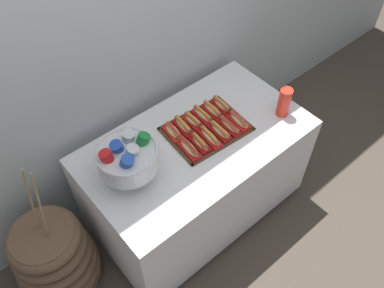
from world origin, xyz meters
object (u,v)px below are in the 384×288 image
Objects in this scene: hot_dog_11 at (222,105)px; serving_tray at (206,129)px; hot_dog_0 at (189,148)px; hot_dog_2 at (210,137)px; hot_dog_10 at (213,110)px; buffet_table at (196,175)px; hot_dog_9 at (203,115)px; hot_dog_1 at (200,143)px; hot_dog_5 at (239,120)px; hot_dog_8 at (193,121)px; floor_vase at (55,258)px; hot_dog_3 at (220,131)px; cup_stack at (284,102)px; hot_dog_4 at (230,126)px; hot_dog_7 at (183,126)px; hot_dog_6 at (173,131)px; punch_bowl at (127,158)px.

serving_tray is at bearing -160.22° from hot_dog_11.
hot_dog_0 reaches higher than hot_dog_2.
buffet_table is at bearing -155.84° from hot_dog_10.
hot_dog_9 reaches higher than buffet_table.
hot_dog_5 is at bearing -3.97° from hot_dog_1.
floor_vase is at bearing 177.69° from hot_dog_8.
hot_dog_2 is at bearing -118.41° from serving_tray.
cup_stack is (0.42, -0.12, 0.06)m from hot_dog_3.
cup_stack reaches higher than hot_dog_5.
hot_dog_4 is 0.84× the size of cup_stack.
hot_dog_1 is 0.97× the size of hot_dog_3.
hot_dog_1 is 0.92× the size of hot_dog_5.
hot_dog_7 is at bearing 176.03° from hot_dog_10.
serving_tray is 0.51m from cup_stack.
hot_dog_9 is 0.50m from cup_stack.
hot_dog_4 reaches higher than hot_dog_6.
hot_dog_0 is 1.10× the size of hot_dog_1.
hot_dog_11 reaches higher than hot_dog_8.
hot_dog_1 is at bearing -69.53° from hot_dog_6.
hot_dog_3 reaches higher than hot_dog_10.
hot_dog_3 is (0.15, -0.01, 0.00)m from hot_dog_1.
hot_dog_3 is 0.44m from cup_stack.
hot_dog_2 is 0.53m from punch_bowl.
hot_dog_9 is (0.16, 0.15, 0.00)m from hot_dog_1.
hot_dog_9 reaches higher than hot_dog_4.
hot_dog_3 is 0.22m from hot_dog_11.
hot_dog_6 is (-0.18, 0.10, 0.03)m from serving_tray.
hot_dog_2 is 0.52m from cup_stack.
hot_dog_8 is at bearing 86.03° from hot_dog_2.
hot_dog_3 reaches higher than buffet_table.
hot_dog_3 is at bearing -10.74° from floor_vase.
hot_dog_0 is at bearing -160.22° from serving_tray.
hot_dog_10 is (0.22, 0.10, 0.39)m from buffet_table.
hot_dog_7 is 1.06× the size of hot_dog_11.
hot_dog_4 is 0.67m from punch_bowl.
hot_dog_11 is at bearing 19.78° from serving_tray.
hot_dog_6 is at bearing 176.03° from hot_dog_9.
floor_vase is at bearing 168.23° from hot_dog_1.
hot_dog_0 is 1.00× the size of hot_dog_7.
hot_dog_1 and hot_dog_10 have the same top height.
serving_tray is (0.10, 0.02, 0.36)m from buffet_table.
hot_dog_8 is at bearing 7.81° from punch_bowl.
hot_dog_3 is 0.22m from hot_dog_7.
floor_vase is at bearing 167.60° from hot_dog_0.
hot_dog_9 reaches higher than serving_tray.
hot_dog_0 is at bearing -153.55° from buffet_table.
hot_dog_0 is 0.08m from hot_dog_1.
hot_dog_10 is at bearing 61.59° from hot_dog_3.
hot_dog_0 is 0.39m from punch_bowl.
hot_dog_8 is 0.15m from hot_dog_10.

